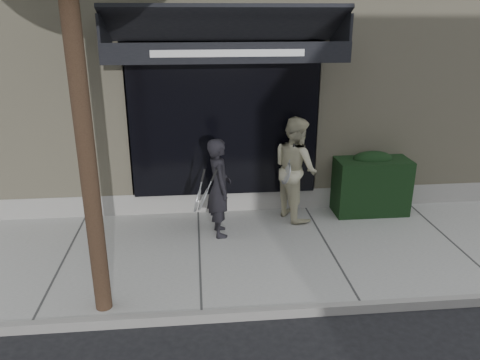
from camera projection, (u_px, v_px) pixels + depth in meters
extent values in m
plane|color=black|center=(327.00, 252.00, 7.35)|extent=(80.00, 80.00, 0.00)
cube|color=gray|center=(327.00, 249.00, 7.33)|extent=(20.00, 3.00, 0.12)
cube|color=gray|center=(361.00, 307.00, 5.87)|extent=(20.00, 0.10, 0.14)
cube|color=tan|center=(277.00, 48.00, 11.09)|extent=(14.00, 7.00, 5.50)
cube|color=gray|center=(304.00, 197.00, 8.85)|extent=(14.02, 0.42, 0.50)
cube|color=black|center=(224.00, 120.00, 8.05)|extent=(3.20, 0.30, 2.60)
cube|color=gray|center=(131.00, 121.00, 8.04)|extent=(0.08, 0.40, 2.60)
cube|color=gray|center=(313.00, 117.00, 8.33)|extent=(0.08, 0.40, 2.60)
cube|color=gray|center=(223.00, 39.00, 7.73)|extent=(3.36, 0.40, 0.12)
cube|color=black|center=(225.00, 23.00, 6.99)|extent=(3.60, 1.03, 0.55)
cube|color=black|center=(228.00, 53.00, 6.65)|extent=(3.60, 0.05, 0.30)
cube|color=white|center=(228.00, 53.00, 6.62)|extent=(2.20, 0.01, 0.10)
cube|color=black|center=(104.00, 29.00, 6.85)|extent=(0.04, 1.00, 0.45)
cube|color=black|center=(341.00, 29.00, 7.18)|extent=(0.04, 1.00, 0.45)
cube|color=black|center=(370.00, 185.00, 8.41)|extent=(1.30, 0.70, 1.00)
ellipsoid|color=black|center=(373.00, 159.00, 8.24)|extent=(0.71, 0.38, 0.27)
cylinder|color=black|center=(83.00, 127.00, 5.02)|extent=(0.20, 0.20, 4.80)
imported|color=black|center=(219.00, 188.00, 7.44)|extent=(0.45, 0.63, 1.61)
torus|color=silver|center=(203.00, 199.00, 7.09)|extent=(0.17, 0.31, 0.29)
cylinder|color=silver|center=(203.00, 199.00, 7.09)|extent=(0.14, 0.28, 0.25)
cylinder|color=silver|center=(203.00, 199.00, 7.09)|extent=(0.17, 0.03, 0.09)
cylinder|color=black|center=(203.00, 199.00, 7.09)|extent=(0.20, 0.05, 0.11)
torus|color=silver|center=(197.00, 201.00, 7.05)|extent=(0.16, 0.32, 0.30)
cylinder|color=silver|center=(197.00, 201.00, 7.05)|extent=(0.12, 0.28, 0.26)
cylinder|color=silver|center=(197.00, 201.00, 7.05)|extent=(0.18, 0.06, 0.06)
cylinder|color=black|center=(197.00, 201.00, 7.05)|extent=(0.20, 0.07, 0.08)
imported|color=beige|center=(295.00, 168.00, 8.06)|extent=(0.94, 1.05, 1.80)
torus|color=silver|center=(286.00, 173.00, 7.83)|extent=(0.15, 0.32, 0.30)
cylinder|color=silver|center=(286.00, 173.00, 7.83)|extent=(0.12, 0.28, 0.26)
cylinder|color=silver|center=(286.00, 173.00, 7.83)|extent=(0.18, 0.05, 0.06)
cylinder|color=black|center=(286.00, 173.00, 7.83)|extent=(0.20, 0.07, 0.08)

